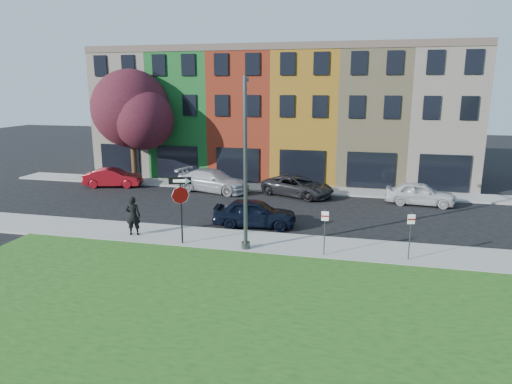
% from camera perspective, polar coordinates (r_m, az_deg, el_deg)
% --- Properties ---
extents(ground, '(120.00, 120.00, 0.00)m').
position_cam_1_polar(ground, '(19.45, -0.81, -9.40)').
color(ground, black).
rests_on(ground, ground).
extents(sidewalk_near, '(40.00, 3.00, 0.12)m').
position_cam_1_polar(sidewalk_near, '(21.85, 6.26, -6.73)').
color(sidewalk_near, gray).
rests_on(sidewalk_near, ground).
extents(sidewalk_far, '(40.00, 2.40, 0.12)m').
position_cam_1_polar(sidewalk_far, '(34.06, 0.44, 0.60)').
color(sidewalk_far, gray).
rests_on(sidewalk_far, ground).
extents(grass_park, '(40.00, 16.00, 0.10)m').
position_cam_1_polar(grass_park, '(14.08, 27.67, -20.26)').
color(grass_park, '#1A4A15').
rests_on(grass_park, ground).
extents(rowhouse_block, '(30.00, 10.12, 10.00)m').
position_cam_1_polar(rowhouse_block, '(39.29, 3.21, 9.52)').
color(rowhouse_block, beige).
rests_on(rowhouse_block, ground).
extents(stop_sign, '(1.01, 0.35, 3.22)m').
position_cam_1_polar(stop_sign, '(21.56, -9.41, -0.56)').
color(stop_sign, black).
rests_on(stop_sign, sidewalk_near).
extents(man, '(0.93, 0.79, 1.98)m').
position_cam_1_polar(man, '(23.67, -15.11, -2.88)').
color(man, black).
rests_on(man, sidewalk_near).
extents(sedan_near, '(2.65, 4.80, 1.52)m').
position_cam_1_polar(sedan_near, '(24.65, -0.17, -2.62)').
color(sedan_near, black).
rests_on(sedan_near, ground).
extents(parked_car_red, '(3.42, 4.91, 1.40)m').
position_cam_1_polar(parked_car_red, '(36.05, -17.44, 1.73)').
color(parked_car_red, maroon).
rests_on(parked_car_red, ground).
extents(parked_car_silver, '(4.58, 6.39, 1.57)m').
position_cam_1_polar(parked_car_silver, '(32.96, -5.37, 1.41)').
color(parked_car_silver, '#A6A6AB').
rests_on(parked_car_silver, ground).
extents(parked_car_dark, '(5.94, 6.72, 1.41)m').
position_cam_1_polar(parked_car_dark, '(31.59, 5.24, 0.74)').
color(parked_car_dark, black).
rests_on(parked_car_dark, ground).
extents(parked_car_white, '(2.51, 4.58, 1.45)m').
position_cam_1_polar(parked_car_white, '(31.02, 19.82, -0.18)').
color(parked_car_white, silver).
rests_on(parked_car_white, ground).
extents(street_lamp, '(0.86, 2.54, 7.76)m').
position_cam_1_polar(street_lamp, '(20.47, -1.33, 3.51)').
color(street_lamp, '#434547').
rests_on(street_lamp, sidewalk_near).
extents(parking_sign_a, '(0.32, 0.09, 2.09)m').
position_cam_1_polar(parking_sign_a, '(20.28, 8.59, -4.30)').
color(parking_sign_a, '#434547').
rests_on(parking_sign_a, sidewalk_near).
extents(parking_sign_b, '(0.31, 0.12, 2.11)m').
position_cam_1_polar(parking_sign_b, '(20.59, 18.74, -4.55)').
color(parking_sign_b, '#434547').
rests_on(parking_sign_b, sidewalk_near).
extents(tree_purple, '(7.20, 6.30, 8.61)m').
position_cam_1_polar(tree_purple, '(37.04, -15.15, 9.79)').
color(tree_purple, '#311E10').
rests_on(tree_purple, sidewalk_far).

